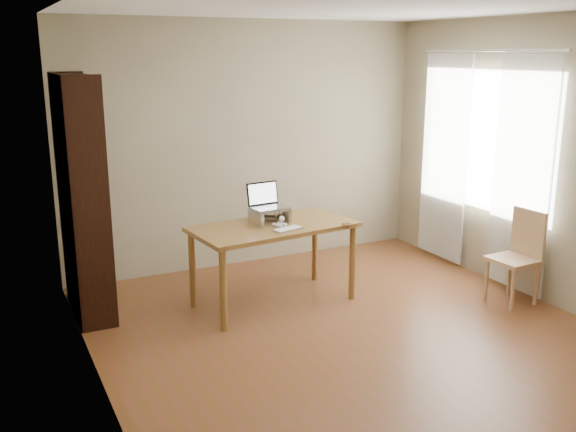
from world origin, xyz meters
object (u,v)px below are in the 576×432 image
Objects in this scene: chair at (519,254)px; cat at (266,215)px; bookshelf at (83,198)px; laptop at (267,201)px; desk at (273,234)px; keyboard at (288,229)px.

cat is at bearing 148.69° from chair.
bookshelf is at bearing 153.73° from chair.
laptop is (1.56, -0.39, -0.11)m from bookshelf.
cat is at bearing 94.31° from desk.
laptop is (-0.00, 0.14, 0.28)m from desk.
cat is (-0.02, 0.11, 0.16)m from desk.
desk is at bearing -18.75° from bookshelf.
desk is 2.27m from chair.
chair is at bearing -31.49° from desk.
desk is 0.20m from cat.
chair is (2.04, -0.97, -0.19)m from desk.
bookshelf is 1.61m from laptop.
bookshelf is 1.61m from cat.
keyboard is at bearing -98.11° from cat.
laptop reaches higher than desk.
bookshelf is 4.25× the size of cat.
keyboard is at bearing -86.46° from desk.
cat is at bearing 85.85° from keyboard.
bookshelf is 6.21× the size of laptop.
cat is 2.36m from chair.
keyboard is (0.04, -0.22, 0.10)m from desk.
desk is at bearing 150.93° from chair.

